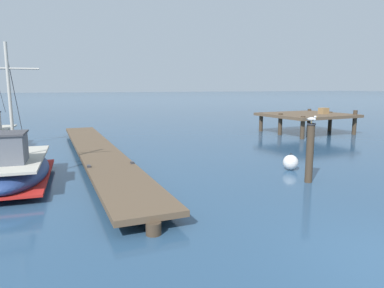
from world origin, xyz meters
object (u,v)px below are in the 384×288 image
at_px(mooring_buoy, 291,162).
at_px(fishing_boat_0, 14,169).
at_px(mooring_piling, 310,152).
at_px(perched_seagull, 311,119).

bearing_deg(mooring_buoy, fishing_boat_0, 171.15).
distance_m(mooring_piling, perched_seagull, 1.16).
height_order(perched_seagull, mooring_buoy, perched_seagull).
bearing_deg(fishing_boat_0, mooring_buoy, -8.85).
bearing_deg(mooring_piling, mooring_buoy, 72.46).
xyz_separation_m(mooring_piling, mooring_buoy, (0.56, 1.78, -0.78)).
bearing_deg(mooring_buoy, perched_seagull, -107.68).
height_order(fishing_boat_0, mooring_buoy, fishing_boat_0).
distance_m(fishing_boat_0, mooring_buoy, 10.34).
distance_m(fishing_boat_0, perched_seagull, 10.36).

